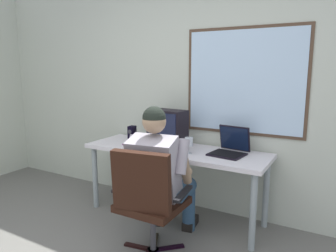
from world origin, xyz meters
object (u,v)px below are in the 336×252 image
at_px(office_chair, 148,197).
at_px(wine_glass, 189,143).
at_px(person_seated, 160,173).
at_px(desk, 175,156).
at_px(laptop, 230,147).
at_px(cd_case, 131,144).
at_px(desk_speaker, 132,133).
at_px(crt_monitor, 167,125).

height_order(office_chair, wine_glass, office_chair).
bearing_deg(person_seated, desk, 105.17).
distance_m(laptop, cd_case, 1.04).
relative_size(laptop, desk_speaker, 2.16).
bearing_deg(wine_glass, crt_monitor, 154.28).
distance_m(person_seated, laptop, 0.74).
relative_size(office_chair, wine_glass, 5.92).
bearing_deg(person_seated, desk_speaker, 140.49).
relative_size(office_chair, desk_speaker, 5.63).
bearing_deg(desk, office_chair, -77.32).
bearing_deg(desk, laptop, 9.00).
bearing_deg(desk, crt_monitor, 155.59).
relative_size(desk, cd_case, 11.13).
relative_size(wine_glass, cd_case, 0.92).
relative_size(person_seated, cd_case, 7.30).
xyz_separation_m(person_seated, laptop, (0.41, 0.60, 0.15)).
xyz_separation_m(office_chair, person_seated, (-0.03, 0.25, 0.11)).
distance_m(crt_monitor, laptop, 0.69).
height_order(person_seated, cd_case, person_seated).
bearing_deg(desk, wine_glass, -26.48).
relative_size(person_seated, laptop, 3.47).
bearing_deg(person_seated, crt_monitor, 114.53).
height_order(laptop, cd_case, laptop).
height_order(crt_monitor, laptop, crt_monitor).
distance_m(crt_monitor, wine_glass, 0.38).
relative_size(desk, crt_monitor, 4.51).
relative_size(laptop, wine_glass, 2.27).
height_order(laptop, wine_glass, laptop).
relative_size(person_seated, wine_glass, 7.89).
bearing_deg(wine_glass, person_seated, -98.81).
xyz_separation_m(wine_glass, cd_case, (-0.68, 0.01, -0.10)).
height_order(crt_monitor, wine_glass, crt_monitor).
distance_m(office_chair, person_seated, 0.28).
bearing_deg(cd_case, wine_glass, -0.82).
relative_size(office_chair, laptop, 2.60).
relative_size(desk, office_chair, 2.04).
bearing_deg(desk_speaker, office_chair, -48.14).
distance_m(person_seated, desk_speaker, 0.97).
distance_m(desk, wine_glass, 0.29).
height_order(desk, laptop, laptop).
bearing_deg(person_seated, laptop, 55.82).
height_order(crt_monitor, cd_case, crt_monitor).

